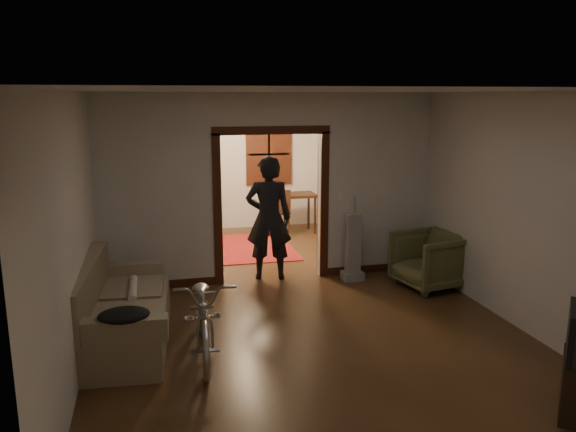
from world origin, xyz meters
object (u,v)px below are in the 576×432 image
object	(u,v)px
bicycle	(204,313)
desk	(289,214)
sofa	(123,303)
locker	(171,195)
armchair	(429,260)
person	(269,218)

from	to	relation	value
bicycle	desk	world-z (taller)	bicycle
sofa	locker	xyz separation A→B (m)	(0.75, 4.94, 0.35)
locker	desk	size ratio (longest dim) A/B	1.55
sofa	armchair	bearing A→B (deg)	16.01
sofa	locker	world-z (taller)	locker
bicycle	person	distance (m)	2.68
locker	bicycle	bearing A→B (deg)	-101.29
locker	sofa	bearing A→B (deg)	-111.04
locker	armchair	bearing A→B (deg)	-61.60
locker	desk	distance (m)	2.39
bicycle	locker	distance (m)	5.45
bicycle	desk	distance (m)	5.57
sofa	person	xyz separation A→B (m)	(2.06, 1.85, 0.47)
bicycle	desk	size ratio (longest dim) A/B	1.66
desk	person	bearing A→B (deg)	-99.60
person	desk	world-z (taller)	person
sofa	armchair	xyz separation A→B (m)	(4.25, 0.89, -0.07)
bicycle	armchair	xyz separation A→B (m)	(3.39, 1.39, -0.06)
armchair	person	distance (m)	2.45
sofa	desk	xyz separation A→B (m)	(3.07, 4.62, -0.08)
armchair	locker	size ratio (longest dim) A/B	0.54
sofa	person	bearing A→B (deg)	46.07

